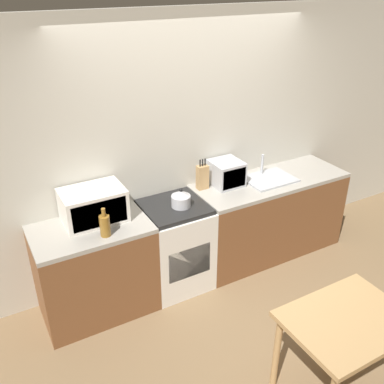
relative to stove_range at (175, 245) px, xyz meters
name	(u,v)px	position (x,y,z in m)	size (l,w,h in m)	color
ground_plane	(243,312)	(0.34, -0.72, -0.45)	(16.00, 16.00, 0.00)	brown
wall_back	(188,147)	(0.34, 0.34, 0.85)	(10.00, 0.06, 2.60)	beige
counter_left_run	(95,270)	(-0.81, 0.00, 0.00)	(1.01, 0.62, 0.90)	brown
counter_right_run	(268,216)	(1.15, 0.00, 0.00)	(1.70, 0.62, 0.90)	brown
stove_range	(175,245)	(0.00, 0.00, 0.00)	(0.61, 0.62, 0.90)	silver
kettle	(181,199)	(0.05, -0.05, 0.53)	(0.18, 0.18, 0.19)	#B7B7BC
microwave	(93,205)	(-0.73, 0.10, 0.60)	(0.54, 0.37, 0.30)	silver
bottle	(105,225)	(-0.73, -0.18, 0.55)	(0.09, 0.09, 0.26)	olive
knife_block	(202,177)	(0.41, 0.17, 0.58)	(0.11, 0.07, 0.32)	tan
toaster_oven	(226,173)	(0.67, 0.13, 0.58)	(0.30, 0.31, 0.25)	#ADAFB5
sink_basin	(269,178)	(1.13, 0.01, 0.47)	(0.52, 0.39, 0.24)	#ADAFB5
dining_table	(346,330)	(0.46, -1.75, 0.18)	(0.87, 0.65, 0.74)	tan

